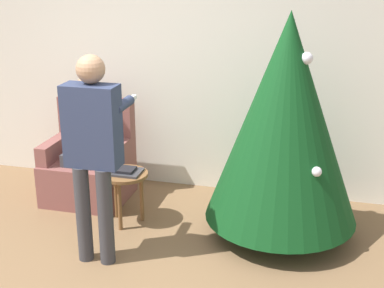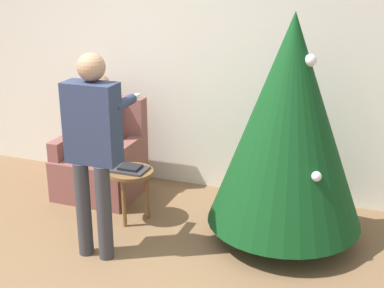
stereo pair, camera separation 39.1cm
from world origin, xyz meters
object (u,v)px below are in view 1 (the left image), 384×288
armchair (90,166)px  person_standing (93,143)px  christmas_tree (285,120)px  person_seated (86,134)px  side_stool (125,181)px

armchair → person_standing: 1.36m
christmas_tree → person_standing: 1.56m
christmas_tree → person_standing: size_ratio=1.17×
armchair → person_seated: 0.34m
christmas_tree → side_stool: 1.52m
person_seated → christmas_tree: bearing=-8.1°
armchair → person_standing: (0.56, -1.05, 0.65)m
armchair → side_stool: size_ratio=2.00×
christmas_tree → person_standing: christmas_tree is taller
armchair → person_standing: person_standing is taller
armchair → person_seated: size_ratio=0.79×
armchair → christmas_tree: bearing=-9.0°
side_stool → christmas_tree: bearing=5.7°
person_standing → side_stool: size_ratio=3.36×
person_seated → armchair: bearing=90.0°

